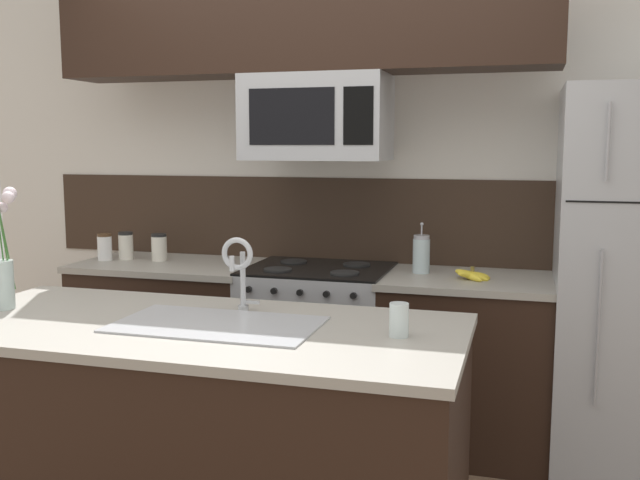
# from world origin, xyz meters

# --- Properties ---
(rear_partition) EXTENTS (5.20, 0.10, 2.60)m
(rear_partition) POSITION_xyz_m (0.30, 1.28, 1.30)
(rear_partition) COLOR silver
(rear_partition) RESTS_ON ground
(splash_band) EXTENTS (3.61, 0.01, 0.48)m
(splash_band) POSITION_xyz_m (0.00, 1.22, 1.15)
(splash_band) COLOR #332319
(splash_band) RESTS_ON rear_partition
(back_counter_left) EXTENTS (1.04, 0.65, 0.91)m
(back_counter_left) POSITION_xyz_m (-0.88, 0.90, 0.46)
(back_counter_left) COLOR black
(back_counter_left) RESTS_ON ground
(back_counter_right) EXTENTS (0.86, 0.65, 0.91)m
(back_counter_right) POSITION_xyz_m (0.80, 0.90, 0.46)
(back_counter_right) COLOR black
(back_counter_right) RESTS_ON ground
(stove_range) EXTENTS (0.76, 0.64, 0.93)m
(stove_range) POSITION_xyz_m (0.00, 0.90, 0.46)
(stove_range) COLOR #A8AAAF
(stove_range) RESTS_ON ground
(microwave) EXTENTS (0.74, 0.40, 0.44)m
(microwave) POSITION_xyz_m (0.00, 0.88, 1.72)
(microwave) COLOR #A8AAAF
(upper_cabinet_band) EXTENTS (2.60, 0.34, 0.60)m
(upper_cabinet_band) POSITION_xyz_m (-0.09, 0.85, 2.24)
(upper_cabinet_band) COLOR black
(storage_jar_tall) EXTENTS (0.08, 0.08, 0.16)m
(storage_jar_tall) POSITION_xyz_m (-1.29, 0.87, 0.99)
(storage_jar_tall) COLOR silver
(storage_jar_tall) RESTS_ON back_counter_left
(storage_jar_medium) EXTENTS (0.08, 0.08, 0.16)m
(storage_jar_medium) POSITION_xyz_m (-1.19, 0.93, 0.99)
(storage_jar_medium) COLOR silver
(storage_jar_medium) RESTS_ON back_counter_left
(storage_jar_short) EXTENTS (0.09, 0.09, 0.16)m
(storage_jar_short) POSITION_xyz_m (-0.97, 0.94, 0.99)
(storage_jar_short) COLOR silver
(storage_jar_short) RESTS_ON back_counter_left
(banana_bunch) EXTENTS (0.19, 0.16, 0.08)m
(banana_bunch) POSITION_xyz_m (0.82, 0.84, 0.93)
(banana_bunch) COLOR yellow
(banana_bunch) RESTS_ON back_counter_right
(french_press) EXTENTS (0.09, 0.09, 0.27)m
(french_press) POSITION_xyz_m (0.55, 0.96, 1.01)
(french_press) COLOR silver
(french_press) RESTS_ON back_counter_right
(island_counter) EXTENTS (2.04, 0.93, 0.91)m
(island_counter) POSITION_xyz_m (-0.12, -0.35, 0.46)
(island_counter) COLOR black
(island_counter) RESTS_ON ground
(kitchen_sink) EXTENTS (0.76, 0.44, 0.16)m
(kitchen_sink) POSITION_xyz_m (-0.03, -0.35, 0.84)
(kitchen_sink) COLOR #ADAFB5
(kitchen_sink) RESTS_ON island_counter
(sink_faucet) EXTENTS (0.14, 0.14, 0.31)m
(sink_faucet) POSITION_xyz_m (-0.03, -0.13, 1.11)
(sink_faucet) COLOR #B7BABF
(sink_faucet) RESTS_ON island_counter
(spare_glass) EXTENTS (0.07, 0.07, 0.12)m
(spare_glass) POSITION_xyz_m (0.65, -0.32, 0.97)
(spare_glass) COLOR silver
(spare_glass) RESTS_ON island_counter
(flower_vase) EXTENTS (0.14, 0.16, 0.50)m
(flower_vase) POSITION_xyz_m (-0.99, -0.34, 1.07)
(flower_vase) COLOR silver
(flower_vase) RESTS_ON island_counter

